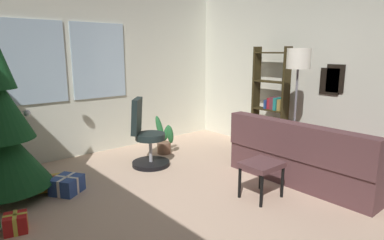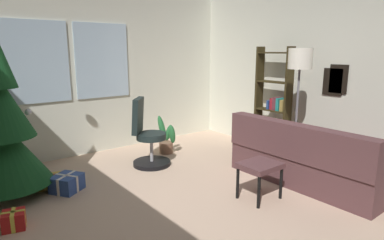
# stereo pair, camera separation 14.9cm
# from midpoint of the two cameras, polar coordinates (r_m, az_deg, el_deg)

# --- Properties ---
(ground_plane) EXTENTS (5.00, 5.42, 0.10)m
(ground_plane) POSITION_cam_midpoint_polar(r_m,az_deg,el_deg) (3.72, 2.84, -16.00)
(ground_plane) COLOR #D1B095
(wall_back_with_windows) EXTENTS (5.00, 0.12, 2.78)m
(wall_back_with_windows) POSITION_cam_midpoint_polar(r_m,az_deg,el_deg) (5.66, -16.07, 8.49)
(wall_back_with_windows) COLOR silver
(wall_back_with_windows) RESTS_ON ground_plane
(wall_right_with_frames) EXTENTS (0.12, 5.42, 2.78)m
(wall_right_with_frames) POSITION_cam_midpoint_polar(r_m,az_deg,el_deg) (5.33, 24.30, 7.65)
(wall_right_with_frames) COLOR silver
(wall_right_with_frames) RESTS_ON ground_plane
(couch) EXTENTS (1.58, 1.99, 0.82)m
(couch) POSITION_cam_midpoint_polar(r_m,az_deg,el_deg) (4.68, 22.16, -6.53)
(couch) COLOR brown
(couch) RESTS_ON ground_plane
(footstool) EXTENTS (0.45, 0.38, 0.43)m
(footstool) POSITION_cam_midpoint_polar(r_m,az_deg,el_deg) (3.90, 12.80, -8.19)
(footstool) COLOR brown
(footstool) RESTS_ON ground_plane
(holiday_tree) EXTENTS (1.01, 1.01, 2.52)m
(holiday_tree) POSITION_cam_midpoint_polar(r_m,az_deg,el_deg) (4.26, -29.36, -1.14)
(holiday_tree) COLOR #4C331E
(holiday_tree) RESTS_ON ground_plane
(gift_box_red) EXTENTS (0.25, 0.24, 0.18)m
(gift_box_red) POSITION_cam_midpoint_polar(r_m,az_deg,el_deg) (3.71, -27.51, -15.18)
(gift_box_red) COLOR red
(gift_box_red) RESTS_ON ground_plane
(gift_box_gold) EXTENTS (0.32, 0.27, 0.17)m
(gift_box_gold) POSITION_cam_midpoint_polar(r_m,az_deg,el_deg) (4.54, -22.54, -9.79)
(gift_box_gold) COLOR gold
(gift_box_gold) RESTS_ON ground_plane
(gift_box_blue) EXTENTS (0.44, 0.43, 0.21)m
(gift_box_blue) POSITION_cam_midpoint_polar(r_m,az_deg,el_deg) (4.35, -19.96, -10.27)
(gift_box_blue) COLOR #2D4C99
(gift_box_blue) RESTS_ON ground_plane
(office_chair) EXTENTS (0.60, 0.59, 1.02)m
(office_chair) POSITION_cam_midpoint_polar(r_m,az_deg,el_deg) (4.92, -6.88, -3.43)
(office_chair) COLOR black
(office_chair) RESTS_ON ground_plane
(bookshelf) EXTENTS (0.18, 0.64, 1.76)m
(bookshelf) POSITION_cam_midpoint_polar(r_m,az_deg,el_deg) (5.64, 14.67, 2.29)
(bookshelf) COLOR #2F2712
(bookshelf) RESTS_ON ground_plane
(floor_lamp) EXTENTS (0.32, 0.32, 1.73)m
(floor_lamp) POSITION_cam_midpoint_polar(r_m,az_deg,el_deg) (4.78, 19.03, 8.29)
(floor_lamp) COLOR slate
(floor_lamp) RESTS_ON ground_plane
(potted_plant) EXTENTS (0.30, 0.42, 0.63)m
(potted_plant) POSITION_cam_midpoint_polar(r_m,az_deg,el_deg) (5.53, -3.69, -3.34)
(potted_plant) COLOR brown
(potted_plant) RESTS_ON ground_plane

